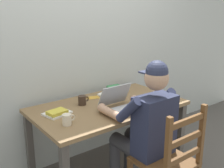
# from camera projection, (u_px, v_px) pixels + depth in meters

# --- Properties ---
(back_wall) EXTENTS (6.00, 0.04, 2.60)m
(back_wall) POSITION_uv_depth(u_px,v_px,m) (80.00, 41.00, 2.81)
(back_wall) COLOR beige
(back_wall) RESTS_ON ground
(desk) EXTENTS (1.45, 0.82, 0.73)m
(desk) POSITION_uv_depth(u_px,v_px,m) (108.00, 113.00, 2.61)
(desk) COLOR olive
(desk) RESTS_ON ground
(seated_person) EXTENTS (0.50, 0.60, 1.26)m
(seated_person) POSITION_uv_depth(u_px,v_px,m) (145.00, 125.00, 2.24)
(seated_person) COLOR #232842
(seated_person) RESTS_ON ground
(wooden_chair) EXTENTS (0.42, 0.42, 0.95)m
(wooden_chair) POSITION_uv_depth(u_px,v_px,m) (169.00, 163.00, 2.09)
(wooden_chair) COLOR brown
(wooden_chair) RESTS_ON ground
(laptop) EXTENTS (0.33, 0.33, 0.22)m
(laptop) POSITION_uv_depth(u_px,v_px,m) (121.00, 104.00, 2.46)
(laptop) COLOR #ADAFB2
(laptop) RESTS_ON desk
(computer_mouse) EXTENTS (0.06, 0.10, 0.03)m
(computer_mouse) POSITION_uv_depth(u_px,v_px,m) (145.00, 105.00, 2.53)
(computer_mouse) COLOR black
(computer_mouse) RESTS_ON desk
(coffee_mug_white) EXTENTS (0.11, 0.07, 0.09)m
(coffee_mug_white) POSITION_uv_depth(u_px,v_px,m) (67.00, 120.00, 2.14)
(coffee_mug_white) COLOR beige
(coffee_mug_white) RESTS_ON desk
(coffee_mug_dark) EXTENTS (0.12, 0.08, 0.09)m
(coffee_mug_dark) POSITION_uv_depth(u_px,v_px,m) (82.00, 100.00, 2.58)
(coffee_mug_dark) COLOR #38281E
(coffee_mug_dark) RESTS_ON desk
(book_stack_main) EXTENTS (0.20, 0.17, 0.09)m
(book_stack_main) POSITION_uv_depth(u_px,v_px,m) (116.00, 91.00, 2.89)
(book_stack_main) COLOR gold
(book_stack_main) RESTS_ON desk
(book_stack_side) EXTENTS (0.18, 0.16, 0.05)m
(book_stack_side) POSITION_uv_depth(u_px,v_px,m) (57.00, 113.00, 2.33)
(book_stack_side) COLOR #38844C
(book_stack_side) RESTS_ON desk
(paper_pile_near_laptop) EXTENTS (0.25, 0.22, 0.02)m
(paper_pile_near_laptop) POSITION_uv_depth(u_px,v_px,m) (57.00, 113.00, 2.36)
(paper_pile_near_laptop) COLOR white
(paper_pile_near_laptop) RESTS_ON desk
(paper_pile_back_corner) EXTENTS (0.28, 0.24, 0.02)m
(paper_pile_back_corner) POSITION_uv_depth(u_px,v_px,m) (110.00, 94.00, 2.90)
(paper_pile_back_corner) COLOR white
(paper_pile_back_corner) RESTS_ON desk
(landscape_photo_print) EXTENTS (0.15, 0.12, 0.00)m
(landscape_photo_print) POSITION_uv_depth(u_px,v_px,m) (93.00, 98.00, 2.80)
(landscape_photo_print) COLOR gold
(landscape_photo_print) RESTS_ON desk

